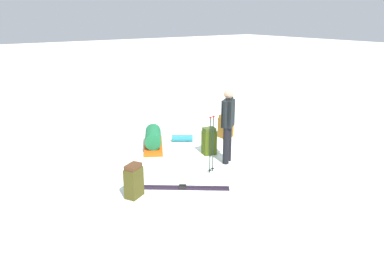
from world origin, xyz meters
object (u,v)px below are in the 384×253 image
(backpack_bright, at_px, (226,126))
(ski_poles_planted_near, at_px, (212,141))
(backpack_small_spare, at_px, (134,181))
(sleeping_mat_rolled, at_px, (182,138))
(gear_sled, at_px, (153,139))
(ski_pair_near, at_px, (182,188))
(skier_standing, at_px, (228,122))
(backpack_large_dark, at_px, (209,141))

(backpack_bright, xyz_separation_m, ski_poles_planted_near, (1.81, 1.65, 0.38))
(backpack_small_spare, xyz_separation_m, ski_poles_planted_near, (-1.86, -0.06, 0.38))
(backpack_bright, relative_size, sleeping_mat_rolled, 1.14)
(gear_sled, bearing_deg, ski_poles_planted_near, 96.81)
(ski_pair_near, relative_size, ski_poles_planted_near, 1.24)
(ski_pair_near, distance_m, sleeping_mat_rolled, 2.77)
(skier_standing, relative_size, ski_poles_planted_near, 1.37)
(gear_sled, distance_m, sleeping_mat_rolled, 0.87)
(backpack_bright, distance_m, backpack_small_spare, 4.04)
(sleeping_mat_rolled, bearing_deg, ski_pair_near, 55.95)
(backpack_small_spare, height_order, sleeping_mat_rolled, backpack_small_spare)
(skier_standing, xyz_separation_m, backpack_large_dark, (0.02, -0.63, -0.63))
(backpack_large_dark, xyz_separation_m, ski_poles_planted_near, (0.62, 0.87, 0.37))
(backpack_bright, height_order, sleeping_mat_rolled, backpack_bright)
(backpack_bright, height_order, ski_poles_planted_near, ski_poles_planted_near)
(skier_standing, distance_m, sleeping_mat_rolled, 1.97)
(ski_poles_planted_near, bearing_deg, sleeping_mat_rolled, -106.95)
(ski_pair_near, height_order, backpack_large_dark, backpack_large_dark)
(ski_poles_planted_near, bearing_deg, ski_pair_near, 17.19)
(ski_poles_planted_near, xyz_separation_m, sleeping_mat_rolled, (-0.61, -2.00, -0.60))
(ski_poles_planted_near, bearing_deg, backpack_large_dark, -125.42)
(backpack_large_dark, xyz_separation_m, gear_sled, (0.86, -1.18, -0.10))
(backpack_large_dark, distance_m, gear_sled, 1.46)
(ski_pair_near, height_order, backpack_small_spare, backpack_small_spare)
(ski_poles_planted_near, distance_m, sleeping_mat_rolled, 2.18)
(ski_pair_near, height_order, backpack_bright, backpack_bright)
(gear_sled, bearing_deg, backpack_large_dark, 126.24)
(ski_pair_near, relative_size, backpack_small_spare, 2.40)
(backpack_large_dark, height_order, sleeping_mat_rolled, backpack_large_dark)
(backpack_bright, bearing_deg, ski_poles_planted_near, 42.36)
(skier_standing, bearing_deg, backpack_small_spare, 6.73)
(backpack_small_spare, height_order, ski_poles_planted_near, ski_poles_planted_near)
(backpack_bright, height_order, gear_sled, backpack_bright)
(backpack_small_spare, relative_size, ski_poles_planted_near, 0.52)
(backpack_bright, bearing_deg, ski_pair_near, 35.21)
(backpack_small_spare, distance_m, sleeping_mat_rolled, 3.22)
(backpack_bright, xyz_separation_m, backpack_small_spare, (3.66, 1.71, 0.01))
(backpack_large_dark, distance_m, ski_poles_planted_near, 1.13)
(skier_standing, distance_m, backpack_small_spare, 2.60)
(sleeping_mat_rolled, bearing_deg, gear_sled, -3.15)
(ski_pair_near, bearing_deg, skier_standing, -161.57)
(skier_standing, relative_size, ski_pair_near, 1.10)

